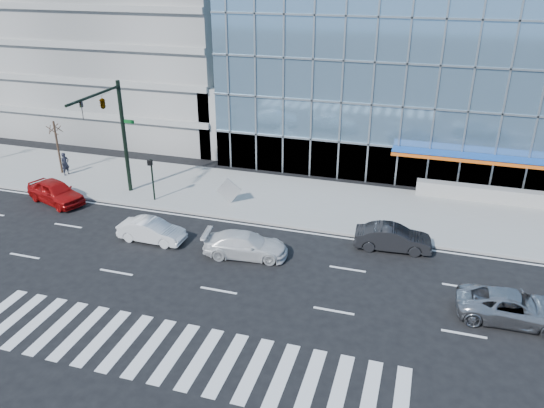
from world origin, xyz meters
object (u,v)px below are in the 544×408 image
Objects in this scene: traffic_signal at (109,115)px; street_tree_near at (55,128)px; ped_signal_post at (152,173)px; white_sedan at (152,231)px; white_suv at (245,245)px; silver_suv at (513,307)px; pedestrian at (65,164)px; red_sedan at (56,192)px; dark_sedan at (393,238)px; tilted_panel at (229,190)px.

street_tree_near is at bearing 157.29° from traffic_signal.
white_sedan is at bearing -62.76° from ped_signal_post.
white_suv is (8.65, -5.19, -1.44)m from ped_signal_post.
pedestrian is (-31.51, 9.51, 0.34)m from silver_suv.
white_sedan is 9.62m from red_sedan.
street_tree_near is 0.83× the size of silver_suv.
traffic_signal reaches higher than white_sedan.
street_tree_near is at bearing 75.58° from dark_sedan.
street_tree_near is 3.25× the size of tilted_panel.
tilted_panel reaches higher than white_suv.
tilted_panel is (14.10, -1.19, 0.01)m from pedestrian.
tilted_panel is (2.56, 6.28, 0.39)m from white_sedan.
tilted_panel is (5.21, 1.13, -1.08)m from ped_signal_post.
dark_sedan is at bearing -6.68° from ped_signal_post.
dark_sedan is (-6.00, 5.25, 0.01)m from silver_suv.
traffic_signal is 13.31m from white_suv.
tilted_panel reaches higher than dark_sedan.
street_tree_near reaches higher than dark_sedan.
white_suv is 1.18× the size of white_sedan.
silver_suv is 2.84× the size of pedestrian.
white_suv is (18.15, -7.75, -3.08)m from street_tree_near.
tilted_panel reaches higher than silver_suv.
silver_suv is 20.08m from white_sedan.
white_suv is 1.02× the size of red_sedan.
red_sedan is at bearing 79.01° from silver_suv.
traffic_signal is at bearing 73.77° from silver_suv.
tilted_panel is (7.71, 1.51, -5.10)m from traffic_signal.
traffic_signal is 9.37m from tilted_panel.
white_suv is at bearing -66.52° from tilted_panel.
ped_signal_post reaches higher than white_suv.
traffic_signal is 2.67× the size of ped_signal_post.
pedestrian is at bearing 58.28° from white_sedan.
silver_suv is at bearing -16.89° from street_tree_near.
traffic_signal is 1.56× the size of silver_suv.
traffic_signal reaches higher than street_tree_near.
white_suv is 15.43m from red_sedan.
white_sedan is 0.93× the size of dark_sedan.
ped_signal_post is 0.68× the size of dark_sedan.
ped_signal_post is 0.64× the size of red_sedan.
ped_signal_post is 2.31× the size of tilted_panel.
pedestrian is (0.62, -0.24, -2.73)m from street_tree_near.
white_sedan is (-19.97, 2.05, -0.04)m from silver_suv.
white_sedan is at bearing 81.59° from white_suv.
street_tree_near is 1.03× the size of white_sedan.
silver_suv is at bearing -30.61° from tilted_panel.
dark_sedan is at bearing -75.91° from white_sedan.
street_tree_near is 15.03m from tilted_panel.
ped_signal_post is at bearing 8.52° from traffic_signal.
ped_signal_post is 23.78m from silver_suv.
dark_sedan is at bearing 47.79° from silver_suv.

